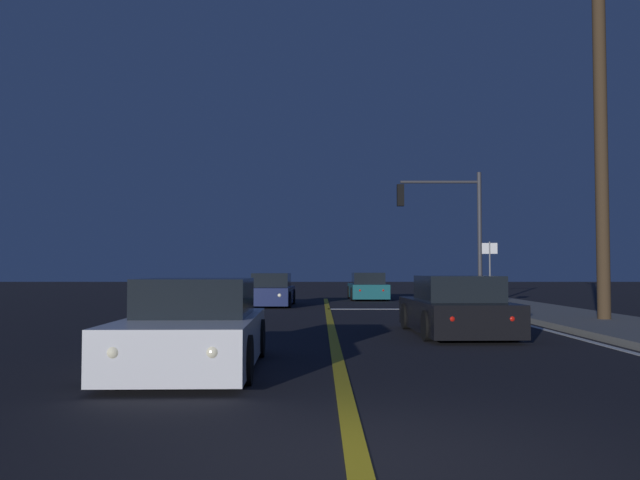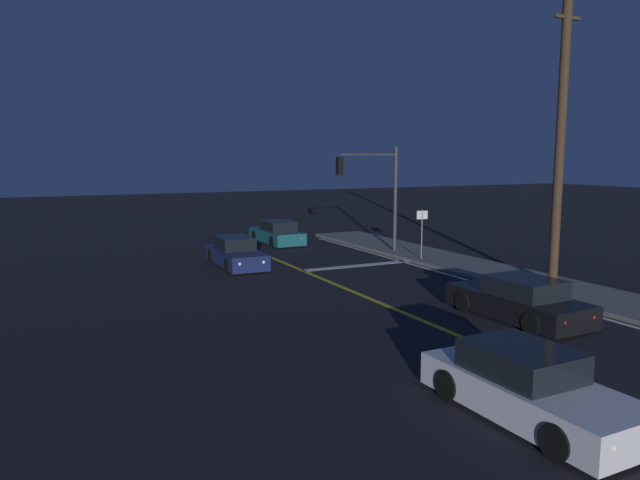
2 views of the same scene
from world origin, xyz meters
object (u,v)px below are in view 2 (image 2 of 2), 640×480
Objects in this scene: traffic_signal_near_right at (375,184)px; street_sign_corner at (422,227)px; car_lead_oncoming_white at (528,387)px; car_following_oncoming_teal at (277,233)px; utility_pole_right at (561,134)px; car_mid_block_navy at (236,254)px; car_distant_tail_black at (519,301)px.

street_sign_corner is at bearing 108.78° from traffic_signal_near_right.
traffic_signal_near_right reaches higher than car_lead_oncoming_white.
car_following_oncoming_teal is 1.84× the size of street_sign_corner.
traffic_signal_near_right is (2.95, -6.02, 3.07)m from car_following_oncoming_teal.
utility_pole_right is at bearing -140.73° from car_lead_oncoming_white.
car_mid_block_navy is at bearing 135.32° from utility_pole_right.
car_lead_oncoming_white is 17.04m from street_sign_corner.
car_lead_oncoming_white is at bearing -139.26° from utility_pole_right.
car_lead_oncoming_white is (-4.96, -5.31, -0.00)m from car_distant_tail_black.
car_distant_tail_black is 18.44m from car_following_oncoming_teal.
traffic_signal_near_right is (7.20, 17.72, 3.07)m from car_lead_oncoming_white.
car_mid_block_navy is at bearing 110.49° from car_distant_tail_black.
utility_pole_right is 4.54× the size of street_sign_corner.
utility_pole_right is (5.30, -15.51, 5.27)m from car_following_oncoming_teal.
car_distant_tail_black is at bearing 79.76° from traffic_signal_near_right.
traffic_signal_near_right is at bearing 78.05° from car_distant_tail_black.
car_mid_block_navy is 8.86m from street_sign_corner.
car_distant_tail_black is 0.85× the size of traffic_signal_near_right.
car_distant_tail_black is 0.41× the size of utility_pole_right.
street_sign_corner is at bearing -66.76° from car_following_oncoming_teal.
street_sign_corner is (8.30, -2.90, 1.11)m from car_mid_block_navy.
utility_pole_right reaches higher than car_mid_block_navy.
street_sign_corner is at bearing 69.90° from car_distant_tail_black.
street_sign_corner is (0.95, -2.80, -1.96)m from traffic_signal_near_right.
car_distant_tail_black is 1.03× the size of car_lead_oncoming_white.
car_mid_block_navy is 0.41× the size of utility_pole_right.
car_distant_tail_black is at bearing 113.40° from car_mid_block_navy.
car_mid_block_navy is 0.99× the size of car_distant_tail_black.
utility_pole_right is (4.59, 2.92, 5.27)m from car_distant_tail_black.
car_lead_oncoming_white is (-4.26, -23.74, 0.00)m from car_following_oncoming_teal.
car_mid_block_navy is 14.62m from utility_pole_right.
street_sign_corner is at bearing 161.94° from car_mid_block_navy.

